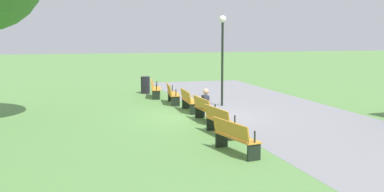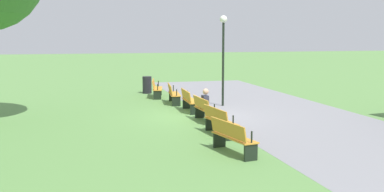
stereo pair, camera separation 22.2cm
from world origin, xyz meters
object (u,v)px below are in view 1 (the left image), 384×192
Objects in this scene: bench_0 at (155,88)px; lamp_post at (222,43)px; bench_4 at (221,120)px; bench_2 at (189,100)px; bench_3 at (205,109)px; bench_5 at (235,136)px; trash_bin at (145,85)px; bench_1 at (172,93)px; person_seated at (208,104)px.

lamp_post is (3.44, 2.37, 2.29)m from bench_0.
lamp_post reaches higher than bench_4.
bench_2 is 1.00× the size of bench_3.
bench_5 is 13.20m from trash_bin.
bench_0 is 4.76m from lamp_post.
bench_1 is at bearing -173.07° from bench_2.
person_seated is 4.30m from lamp_post.
person_seated reaches higher than bench_0.
person_seated is (-4.70, 0.69, 0.16)m from bench_5.
bench_3 is at bearing -53.05° from person_seated.
bench_2 is at bearing 177.68° from bench_3.
bench_2 is 0.98× the size of bench_4.
bench_2 is at bearing 170.74° from bench_4.
bench_5 is 0.45× the size of lamp_post.
lamp_post is at bearing 124.55° from bench_2.
bench_5 is 1.48× the size of person_seated.
lamp_post reaches higher than bench_1.
bench_5 is (4.58, -0.56, 0.00)m from bench_3.
bench_4 is at bearing 13.90° from bench_0.
bench_1 is 3.25m from lamp_post.
bench_0 is at bearing 168.41° from bench_5.
person_seated is at bearing 11.07° from bench_1.
lamp_post is (-8.04, 2.37, 2.29)m from bench_5.
trash_bin is at bearing 176.01° from bench_4.
lamp_post is (-1.15, 1.82, 2.29)m from bench_2.
trash_bin is at bearing 169.26° from bench_5.
bench_1 and bench_2 have the same top height.
trash_bin is (-13.19, -0.20, -0.02)m from bench_5.
lamp_post reaches higher than trash_bin.
bench_3 is 0.24m from person_seated.
bench_0 is 1.73m from trash_bin.
bench_3 is 8.64m from trash_bin.
bench_2 is (2.30, 0.19, 0.00)m from bench_1.
trash_bin is at bearing -176.34° from person_seated.
bench_1 is at bearing 166.10° from bench_5.
lamp_post reaches higher than person_seated.
trash_bin is (-5.15, -2.57, -2.31)m from lamp_post.
trash_bin is (-8.50, -0.89, -0.18)m from person_seated.
bench_0 is at bearing -176.47° from person_seated.
bench_1 is at bearing 8.06° from trash_bin.
bench_5 is (11.48, 0.00, 0.00)m from bench_0.
lamp_post is at bearing 151.96° from bench_5.
bench_2 and bench_3 have the same top height.
trash_bin reaches higher than bench_0.
lamp_post is at bearing 149.95° from bench_3.
bench_4 is at bearing 6.95° from bench_1.
bench_5 is at bearing -9.24° from bench_3.
bench_4 and bench_5 have the same top height.
person_seated is at bearing 5.98° from trash_bin.
trash_bin reaches higher than bench_3.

